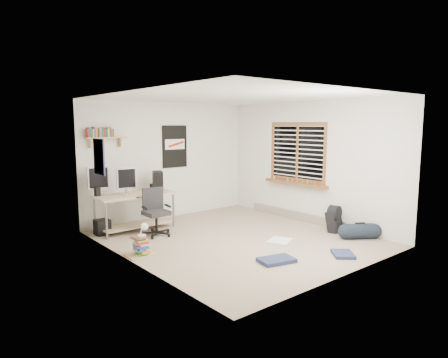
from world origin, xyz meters
TOP-DOWN VIEW (x-y plane):
  - floor at (0.00, 0.00)m, footprint 4.00×4.50m
  - ceiling at (0.00, 0.00)m, footprint 4.00×4.50m
  - back_wall at (0.00, 2.25)m, footprint 4.00×0.01m
  - left_wall at (-2.00, 0.00)m, footprint 0.01×4.50m
  - right_wall at (2.00, 0.00)m, footprint 0.01×4.50m
  - desk at (-1.10, 1.71)m, footprint 1.55×0.76m
  - monitor_left at (-1.71, 1.98)m, footprint 0.39×0.12m
  - monitor_right at (-1.29, 1.68)m, footprint 0.37×0.14m
  - pc_tower at (-0.53, 1.82)m, footprint 0.32×0.42m
  - keyboard at (-1.08, 1.47)m, footprint 0.37×0.21m
  - speaker_left at (-1.75, 1.93)m, footprint 0.09×0.09m
  - speaker_right at (-0.71, 1.71)m, footprint 0.10×0.10m
  - office_chair at (-0.98, 1.11)m, footprint 0.67×0.67m
  - wall_shelf at (-1.45, 2.14)m, footprint 0.80×0.22m
  - poster_back_wall at (0.15, 2.23)m, footprint 0.62×0.03m
  - poster_left_wall at (-1.99, 1.20)m, footprint 0.02×0.42m
  - window at (1.95, 0.30)m, footprint 0.10×1.50m
  - baseboard_heater at (1.96, 0.30)m, footprint 0.08×2.50m
  - backpack at (1.75, -0.82)m, footprint 0.33×0.28m
  - duffel_bag at (1.71, -1.40)m, footprint 0.38×0.38m
  - tshirt at (0.44, -0.64)m, footprint 0.53×0.50m
  - jeans_a at (-0.34, -1.30)m, footprint 0.59×0.45m
  - jeans_b at (0.68, -1.76)m, footprint 0.50×0.51m
  - book_stack at (-1.75, 0.28)m, footprint 0.53×0.49m
  - desk_lamp at (-1.73, 0.26)m, footprint 0.16×0.23m
  - subwoofer at (-1.74, 1.80)m, footprint 0.26×0.26m

SIDE VIEW (x-z plane):
  - floor at x=0.00m, z-range -0.01..0.00m
  - tshirt at x=0.44m, z-range 0.00..0.04m
  - jeans_b at x=0.68m, z-range 0.00..0.05m
  - jeans_a at x=-0.34m, z-range 0.00..0.06m
  - baseboard_heater at x=1.96m, z-range 0.00..0.18m
  - duffel_bag at x=1.71m, z-range -0.13..0.41m
  - subwoofer at x=-1.74m, z-range 0.00..0.28m
  - book_stack at x=-1.75m, z-range 0.01..0.29m
  - backpack at x=1.75m, z-range 0.00..0.40m
  - desk at x=-1.10m, z-range 0.02..0.71m
  - desk_lamp at x=-1.73m, z-range 0.27..0.49m
  - office_chair at x=-0.98m, z-range 0.05..0.93m
  - keyboard at x=-1.08m, z-range 0.69..0.71m
  - speaker_right at x=-0.71m, z-range 0.69..0.87m
  - speaker_left at x=-1.75m, z-range 0.69..0.88m
  - monitor_right at x=-1.29m, z-range 0.69..1.09m
  - pc_tower at x=-0.53m, z-range 0.69..1.09m
  - monitor_left at x=-1.71m, z-range 0.69..1.12m
  - back_wall at x=0.00m, z-range 0.00..2.50m
  - left_wall at x=-2.00m, z-range 0.00..2.50m
  - right_wall at x=2.00m, z-range 0.00..2.50m
  - window at x=1.95m, z-range 0.82..2.08m
  - poster_left_wall at x=-1.99m, z-range 1.20..1.80m
  - poster_back_wall at x=0.15m, z-range 1.09..2.01m
  - wall_shelf at x=-1.45m, z-range 1.66..1.90m
  - ceiling at x=0.00m, z-range 2.50..2.51m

